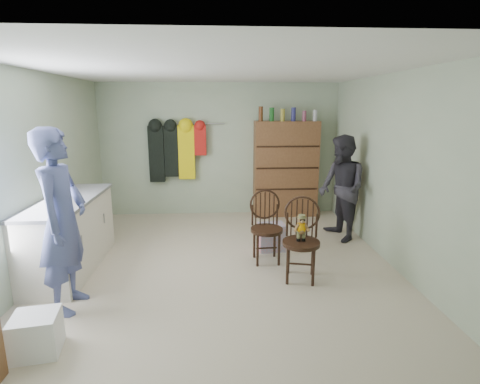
{
  "coord_description": "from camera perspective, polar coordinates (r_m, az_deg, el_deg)",
  "views": [
    {
      "loc": [
        -0.05,
        -4.67,
        2.08
      ],
      "look_at": [
        0.25,
        0.2,
        0.95
      ],
      "focal_mm": 28.0,
      "sensor_mm": 36.0,
      "label": 1
    }
  ],
  "objects": [
    {
      "name": "ground_plane",
      "position": [
        5.11,
        -2.71,
        -10.98
      ],
      "size": [
        5.0,
        5.0,
        0.0
      ],
      "primitive_type": "plane",
      "color": "beige",
      "rests_on": "ground"
    },
    {
      "name": "room_walls",
      "position": [
        5.23,
        -2.99,
        7.51
      ],
      "size": [
        5.0,
        5.0,
        5.0
      ],
      "color": "#AFBD9E",
      "rests_on": "ground"
    },
    {
      "name": "counter",
      "position": [
        5.29,
        -24.5,
        -5.87
      ],
      "size": [
        0.64,
        1.86,
        0.94
      ],
      "color": "silver",
      "rests_on": "ground"
    },
    {
      "name": "plastic_tub",
      "position": [
        3.84,
        -28.58,
        -18.46
      ],
      "size": [
        0.42,
        0.41,
        0.35
      ],
      "primitive_type": "cube",
      "rotation": [
        0.0,
        0.0,
        0.17
      ],
      "color": "white",
      "rests_on": "ground"
    },
    {
      "name": "chair_front",
      "position": [
        4.61,
        9.34,
        -6.4
      ],
      "size": [
        0.54,
        0.54,
        1.01
      ],
      "rotation": [
        0.0,
        0.0,
        -0.22
      ],
      "color": "black",
      "rests_on": "ground"
    },
    {
      "name": "chair_far",
      "position": [
        5.09,
        3.98,
        -4.84
      ],
      "size": [
        0.45,
        0.45,
        0.97
      ],
      "rotation": [
        0.0,
        0.0,
        0.05
      ],
      "color": "black",
      "rests_on": "ground"
    },
    {
      "name": "striped_bag",
      "position": [
        5.55,
        4.82,
        -6.85
      ],
      "size": [
        0.4,
        0.32,
        0.4
      ],
      "primitive_type": "cube",
      "rotation": [
        0.0,
        0.0,
        0.09
      ],
      "color": "#E57280",
      "rests_on": "ground"
    },
    {
      "name": "person_left",
      "position": [
        4.18,
        -25.45,
        -4.03
      ],
      "size": [
        0.47,
        0.7,
        1.89
      ],
      "primitive_type": "imported",
      "rotation": [
        0.0,
        0.0,
        1.54
      ],
      "color": "#4C558D",
      "rests_on": "ground"
    },
    {
      "name": "person_right",
      "position": [
        6.02,
        15.21,
        0.56
      ],
      "size": [
        0.76,
        0.9,
        1.65
      ],
      "primitive_type": "imported",
      "rotation": [
        0.0,
        0.0,
        -1.4
      ],
      "color": "#2D2B33",
      "rests_on": "ground"
    },
    {
      "name": "dresser",
      "position": [
        7.19,
        6.95,
        3.58
      ],
      "size": [
        1.2,
        0.39,
        2.07
      ],
      "color": "brown",
      "rests_on": "ground"
    },
    {
      "name": "coat_rack",
      "position": [
        7.14,
        -9.82,
        6.18
      ],
      "size": [
        1.42,
        0.12,
        1.09
      ],
      "color": "#99999E",
      "rests_on": "ground"
    }
  ]
}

